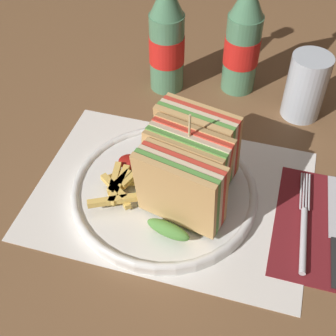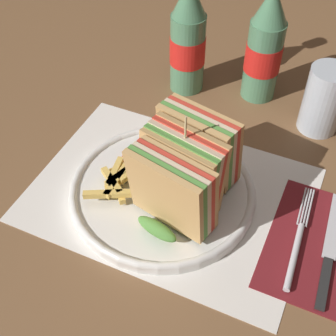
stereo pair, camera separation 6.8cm
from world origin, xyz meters
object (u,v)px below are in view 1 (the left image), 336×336
(plate_main, at_px, (164,191))
(fork, at_px, (304,229))
(club_sandwich, at_px, (188,167))
(glass_near, at_px, (305,90))
(knife, at_px, (335,229))
(coke_bottle_near, at_px, (167,39))
(coke_bottle_far, at_px, (243,40))

(plate_main, relative_size, fork, 1.53)
(club_sandwich, distance_m, glass_near, 0.29)
(plate_main, relative_size, knife, 1.41)
(knife, height_order, glass_near, glass_near)
(club_sandwich, height_order, glass_near, club_sandwich)
(plate_main, bearing_deg, coke_bottle_near, 105.32)
(knife, bearing_deg, plate_main, 177.67)
(club_sandwich, xyz_separation_m, knife, (0.21, 0.01, -0.07))
(fork, bearing_deg, knife, 16.32)
(plate_main, distance_m, glass_near, 0.31)
(knife, xyz_separation_m, glass_near, (-0.07, 0.25, 0.04))
(knife, relative_size, coke_bottle_far, 0.83)
(plate_main, relative_size, coke_bottle_far, 1.17)
(plate_main, relative_size, coke_bottle_near, 1.17)
(plate_main, bearing_deg, club_sandwich, -4.89)
(club_sandwich, distance_m, knife, 0.22)
(fork, relative_size, coke_bottle_near, 0.77)
(club_sandwich, xyz_separation_m, coke_bottle_far, (0.02, 0.30, 0.03))
(fork, xyz_separation_m, coke_bottle_far, (-0.15, 0.31, 0.09))
(coke_bottle_near, bearing_deg, knife, -39.10)
(coke_bottle_far, xyz_separation_m, glass_near, (0.12, -0.05, -0.05))
(fork, height_order, glass_near, glass_near)
(coke_bottle_near, distance_m, coke_bottle_far, 0.13)
(fork, xyz_separation_m, knife, (0.04, 0.01, -0.00))
(fork, height_order, knife, fork)
(plate_main, bearing_deg, knife, 0.84)
(club_sandwich, relative_size, knife, 0.96)
(fork, relative_size, knife, 0.92)
(club_sandwich, relative_size, coke_bottle_near, 0.79)
(glass_near, bearing_deg, club_sandwich, -119.23)
(coke_bottle_near, relative_size, glass_near, 2.02)
(club_sandwich, height_order, coke_bottle_near, coke_bottle_near)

